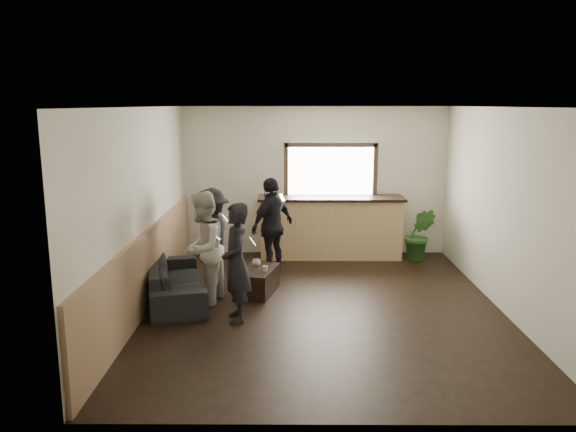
{
  "coord_description": "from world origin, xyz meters",
  "views": [
    {
      "loc": [
        -0.45,
        -7.59,
        2.84
      ],
      "look_at": [
        -0.49,
        0.4,
        1.24
      ],
      "focal_mm": 35.0,
      "sensor_mm": 36.0,
      "label": 1
    }
  ],
  "objects_px": {
    "sofa": "(175,281)",
    "potted_plant": "(420,235)",
    "person_a": "(236,263)",
    "cup_b": "(265,269)",
    "person_b": "(203,249)",
    "cup_a": "(257,262)",
    "person_c": "(212,237)",
    "bar_counter": "(331,223)",
    "person_d": "(272,226)",
    "coffee_table": "(258,281)"
  },
  "relations": [
    {
      "from": "potted_plant",
      "to": "person_a",
      "type": "distance_m",
      "value": 4.26
    },
    {
      "from": "cup_b",
      "to": "person_b",
      "type": "height_order",
      "value": "person_b"
    },
    {
      "from": "coffee_table",
      "to": "cup_b",
      "type": "xyz_separation_m",
      "value": [
        0.12,
        -0.13,
        0.23
      ]
    },
    {
      "from": "potted_plant",
      "to": "person_d",
      "type": "xyz_separation_m",
      "value": [
        -2.67,
        -0.76,
        0.33
      ]
    },
    {
      "from": "coffee_table",
      "to": "cup_a",
      "type": "bearing_deg",
      "value": 100.52
    },
    {
      "from": "cup_a",
      "to": "person_d",
      "type": "bearing_deg",
      "value": 75.9
    },
    {
      "from": "person_a",
      "to": "person_b",
      "type": "height_order",
      "value": "person_b"
    },
    {
      "from": "sofa",
      "to": "person_a",
      "type": "relative_size",
      "value": 1.23
    },
    {
      "from": "bar_counter",
      "to": "sofa",
      "type": "xyz_separation_m",
      "value": [
        -2.45,
        -2.38,
        -0.35
      ]
    },
    {
      "from": "potted_plant",
      "to": "person_a",
      "type": "height_order",
      "value": "person_a"
    },
    {
      "from": "sofa",
      "to": "potted_plant",
      "type": "xyz_separation_m",
      "value": [
        4.06,
        2.11,
        0.21
      ]
    },
    {
      "from": "bar_counter",
      "to": "person_b",
      "type": "distance_m",
      "value": 3.26
    },
    {
      "from": "cup_a",
      "to": "person_a",
      "type": "xyz_separation_m",
      "value": [
        -0.18,
        -1.31,
        0.37
      ]
    },
    {
      "from": "bar_counter",
      "to": "cup_a",
      "type": "distance_m",
      "value": 2.3
    },
    {
      "from": "bar_counter",
      "to": "coffee_table",
      "type": "height_order",
      "value": "bar_counter"
    },
    {
      "from": "cup_a",
      "to": "person_c",
      "type": "relative_size",
      "value": 0.08
    },
    {
      "from": "bar_counter",
      "to": "person_d",
      "type": "relative_size",
      "value": 1.65
    },
    {
      "from": "cup_b",
      "to": "person_b",
      "type": "xyz_separation_m",
      "value": [
        -0.87,
        -0.35,
        0.4
      ]
    },
    {
      "from": "bar_counter",
      "to": "coffee_table",
      "type": "distance_m",
      "value": 2.47
    },
    {
      "from": "sofa",
      "to": "coffee_table",
      "type": "distance_m",
      "value": 1.24
    },
    {
      "from": "bar_counter",
      "to": "person_a",
      "type": "relative_size",
      "value": 1.7
    },
    {
      "from": "sofa",
      "to": "person_d",
      "type": "distance_m",
      "value": 2.01
    },
    {
      "from": "person_b",
      "to": "potted_plant",
      "type": "bearing_deg",
      "value": 135.25
    },
    {
      "from": "bar_counter",
      "to": "person_b",
      "type": "relative_size",
      "value": 1.65
    },
    {
      "from": "person_b",
      "to": "person_c",
      "type": "relative_size",
      "value": 1.06
    },
    {
      "from": "bar_counter",
      "to": "person_a",
      "type": "xyz_separation_m",
      "value": [
        -1.46,
        -3.21,
        0.15
      ]
    },
    {
      "from": "person_b",
      "to": "person_d",
      "type": "relative_size",
      "value": 1.0
    },
    {
      "from": "cup_a",
      "to": "person_c",
      "type": "bearing_deg",
      "value": 159.46
    },
    {
      "from": "sofa",
      "to": "bar_counter",
      "type": "bearing_deg",
      "value": -60.32
    },
    {
      "from": "cup_a",
      "to": "coffee_table",
      "type": "bearing_deg",
      "value": -79.48
    },
    {
      "from": "sofa",
      "to": "person_c",
      "type": "height_order",
      "value": "person_c"
    },
    {
      "from": "cup_b",
      "to": "person_a",
      "type": "distance_m",
      "value": 1.11
    },
    {
      "from": "person_c",
      "to": "potted_plant",
      "type": "bearing_deg",
      "value": 117.68
    },
    {
      "from": "cup_b",
      "to": "person_d",
      "type": "bearing_deg",
      "value": 86.69
    },
    {
      "from": "bar_counter",
      "to": "cup_b",
      "type": "bearing_deg",
      "value": -117.04
    },
    {
      "from": "person_b",
      "to": "person_d",
      "type": "bearing_deg",
      "value": 161.43
    },
    {
      "from": "bar_counter",
      "to": "person_c",
      "type": "bearing_deg",
      "value": -140.81
    },
    {
      "from": "sofa",
      "to": "potted_plant",
      "type": "height_order",
      "value": "potted_plant"
    },
    {
      "from": "person_b",
      "to": "person_d",
      "type": "xyz_separation_m",
      "value": [
        0.94,
        1.53,
        0.0
      ]
    },
    {
      "from": "person_a",
      "to": "bar_counter",
      "type": "bearing_deg",
      "value": 141.56
    },
    {
      "from": "coffee_table",
      "to": "cup_b",
      "type": "bearing_deg",
      "value": -47.76
    },
    {
      "from": "person_c",
      "to": "person_a",
      "type": "bearing_deg",
      "value": 25.85
    },
    {
      "from": "cup_a",
      "to": "person_a",
      "type": "distance_m",
      "value": 1.37
    },
    {
      "from": "person_d",
      "to": "bar_counter",
      "type": "bearing_deg",
      "value": 173.87
    },
    {
      "from": "bar_counter",
      "to": "person_b",
      "type": "height_order",
      "value": "bar_counter"
    },
    {
      "from": "sofa",
      "to": "cup_a",
      "type": "bearing_deg",
      "value": -82.09
    },
    {
      "from": "coffee_table",
      "to": "potted_plant",
      "type": "bearing_deg",
      "value": 32.41
    },
    {
      "from": "sofa",
      "to": "potted_plant",
      "type": "distance_m",
      "value": 4.58
    },
    {
      "from": "cup_b",
      "to": "person_c",
      "type": "height_order",
      "value": "person_c"
    },
    {
      "from": "cup_b",
      "to": "person_c",
      "type": "xyz_separation_m",
      "value": [
        -0.87,
        0.58,
        0.36
      ]
    }
  ]
}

